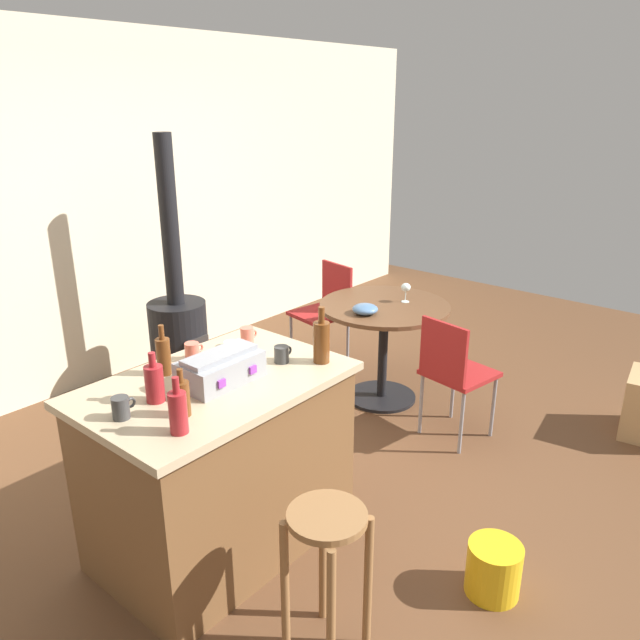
{
  "coord_description": "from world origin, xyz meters",
  "views": [
    {
      "loc": [
        -2.54,
        -1.84,
        2.19
      ],
      "look_at": [
        0.27,
        0.53,
        0.86
      ],
      "focal_mm": 34.73,
      "sensor_mm": 36.0,
      "label": 1
    }
  ],
  "objects_px": {
    "folding_chair_far": "(453,369)",
    "cup_3": "(192,351)",
    "bottle_3": "(182,398)",
    "serving_bowl": "(365,309)",
    "bottle_0": "(163,355)",
    "bottle_1": "(178,411)",
    "plastic_bucket": "(494,569)",
    "toolbox": "(220,368)",
    "wooden_stool": "(327,554)",
    "cup_0": "(247,337)",
    "bottle_2": "(321,341)",
    "cup_4": "(232,350)",
    "cup_1": "(121,408)",
    "kitchen_island": "(220,464)",
    "dining_table": "(384,327)",
    "wine_glass": "(406,288)",
    "wood_stove": "(179,330)",
    "cup_2": "(282,354)",
    "bottle_4": "(154,383)",
    "folding_chair_near": "(326,307)"
  },
  "relations": [
    {
      "from": "folding_chair_far",
      "to": "cup_3",
      "type": "bearing_deg",
      "value": 157.76
    },
    {
      "from": "bottle_3",
      "to": "serving_bowl",
      "type": "bearing_deg",
      "value": 13.25
    },
    {
      "from": "bottle_3",
      "to": "bottle_0",
      "type": "bearing_deg",
      "value": 62.97
    },
    {
      "from": "cup_3",
      "to": "bottle_1",
      "type": "bearing_deg",
      "value": -133.08
    },
    {
      "from": "serving_bowl",
      "to": "plastic_bucket",
      "type": "distance_m",
      "value": 1.95
    },
    {
      "from": "toolbox",
      "to": "bottle_0",
      "type": "xyz_separation_m",
      "value": [
        -0.12,
        0.28,
        0.03
      ]
    },
    {
      "from": "wooden_stool",
      "to": "cup_0",
      "type": "distance_m",
      "value": 1.26
    },
    {
      "from": "bottle_2",
      "to": "cup_4",
      "type": "relative_size",
      "value": 2.6
    },
    {
      "from": "bottle_2",
      "to": "cup_1",
      "type": "distance_m",
      "value": 1.01
    },
    {
      "from": "wooden_stool",
      "to": "cup_1",
      "type": "height_order",
      "value": "cup_1"
    },
    {
      "from": "cup_1",
      "to": "serving_bowl",
      "type": "distance_m",
      "value": 2.12
    },
    {
      "from": "toolbox",
      "to": "bottle_3",
      "type": "xyz_separation_m",
      "value": [
        -0.32,
        -0.12,
        0.01
      ]
    },
    {
      "from": "bottle_1",
      "to": "plastic_bucket",
      "type": "height_order",
      "value": "bottle_1"
    },
    {
      "from": "bottle_3",
      "to": "kitchen_island",
      "type": "bearing_deg",
      "value": 27.07
    },
    {
      "from": "dining_table",
      "to": "wine_glass",
      "type": "bearing_deg",
      "value": -29.71
    },
    {
      "from": "folding_chair_far",
      "to": "wood_stove",
      "type": "distance_m",
      "value": 2.1
    },
    {
      "from": "cup_1",
      "to": "cup_4",
      "type": "bearing_deg",
      "value": 9.3
    },
    {
      "from": "folding_chair_far",
      "to": "cup_2",
      "type": "bearing_deg",
      "value": 167.91
    },
    {
      "from": "bottle_4",
      "to": "cup_4",
      "type": "distance_m",
      "value": 0.55
    },
    {
      "from": "toolbox",
      "to": "cup_2",
      "type": "xyz_separation_m",
      "value": [
        0.35,
        -0.06,
        -0.03
      ]
    },
    {
      "from": "bottle_4",
      "to": "plastic_bucket",
      "type": "height_order",
      "value": "bottle_4"
    },
    {
      "from": "folding_chair_near",
      "to": "cup_1",
      "type": "relative_size",
      "value": 8.08
    },
    {
      "from": "toolbox",
      "to": "plastic_bucket",
      "type": "bearing_deg",
      "value": -64.59
    },
    {
      "from": "cup_1",
      "to": "cup_2",
      "type": "xyz_separation_m",
      "value": [
        0.85,
        -0.11,
        -0.01
      ]
    },
    {
      "from": "kitchen_island",
      "to": "cup_3",
      "type": "bearing_deg",
      "value": 71.48
    },
    {
      "from": "wine_glass",
      "to": "bottle_2",
      "type": "bearing_deg",
      "value": -163.0
    },
    {
      "from": "kitchen_island",
      "to": "wooden_stool",
      "type": "relative_size",
      "value": 1.86
    },
    {
      "from": "serving_bowl",
      "to": "cup_2",
      "type": "bearing_deg",
      "value": -162.64
    },
    {
      "from": "bottle_2",
      "to": "serving_bowl",
      "type": "height_order",
      "value": "bottle_2"
    },
    {
      "from": "bottle_2",
      "to": "dining_table",
      "type": "bearing_deg",
      "value": 21.7
    },
    {
      "from": "serving_bowl",
      "to": "wooden_stool",
      "type": "bearing_deg",
      "value": -147.76
    },
    {
      "from": "bottle_4",
      "to": "plastic_bucket",
      "type": "xyz_separation_m",
      "value": [
        0.88,
        -1.26,
        -0.89
      ]
    },
    {
      "from": "toolbox",
      "to": "cup_3",
      "type": "distance_m",
      "value": 0.32
    },
    {
      "from": "wood_stove",
      "to": "cup_1",
      "type": "relative_size",
      "value": 17.97
    },
    {
      "from": "cup_4",
      "to": "cup_1",
      "type": "bearing_deg",
      "value": -170.7
    },
    {
      "from": "bottle_3",
      "to": "bottle_1",
      "type": "bearing_deg",
      "value": -133.56
    },
    {
      "from": "bottle_4",
      "to": "cup_2",
      "type": "distance_m",
      "value": 0.68
    },
    {
      "from": "folding_chair_near",
      "to": "wine_glass",
      "type": "distance_m",
      "value": 0.88
    },
    {
      "from": "bottle_4",
      "to": "cup_3",
      "type": "height_order",
      "value": "bottle_4"
    },
    {
      "from": "serving_bowl",
      "to": "folding_chair_near",
      "type": "bearing_deg",
      "value": 57.69
    },
    {
      "from": "bottle_3",
      "to": "toolbox",
      "type": "bearing_deg",
      "value": 20.75
    },
    {
      "from": "wood_stove",
      "to": "bottle_2",
      "type": "height_order",
      "value": "wood_stove"
    },
    {
      "from": "folding_chair_far",
      "to": "serving_bowl",
      "type": "relative_size",
      "value": 4.78
    },
    {
      "from": "serving_bowl",
      "to": "kitchen_island",
      "type": "bearing_deg",
      "value": -169.64
    },
    {
      "from": "cup_3",
      "to": "toolbox",
      "type": "bearing_deg",
      "value": -104.93
    },
    {
      "from": "wooden_stool",
      "to": "cup_2",
      "type": "distance_m",
      "value": 1.03
    },
    {
      "from": "wood_stove",
      "to": "cup_2",
      "type": "relative_size",
      "value": 17.71
    },
    {
      "from": "kitchen_island",
      "to": "bottle_2",
      "type": "bearing_deg",
      "value": -26.27
    },
    {
      "from": "toolbox",
      "to": "bottle_2",
      "type": "bearing_deg",
      "value": -22.99
    },
    {
      "from": "bottle_3",
      "to": "folding_chair_far",
      "type": "bearing_deg",
      "value": -6.34
    }
  ]
}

